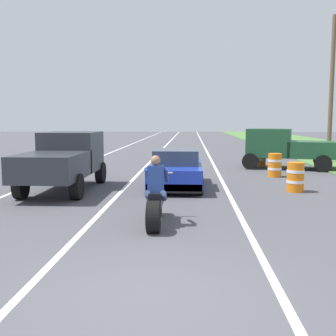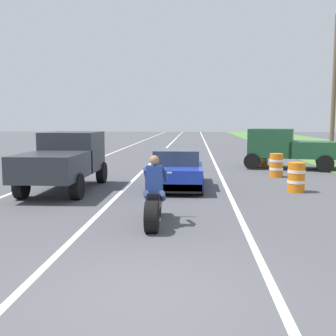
{
  "view_description": "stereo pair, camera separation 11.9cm",
  "coord_description": "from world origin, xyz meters",
  "px_view_note": "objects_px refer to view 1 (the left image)",
  "views": [
    {
      "loc": [
        0.54,
        -5.31,
        2.41
      ],
      "look_at": [
        -0.12,
        6.71,
        1.0
      ],
      "focal_mm": 43.85,
      "sensor_mm": 36.0,
      "label": 1
    },
    {
      "loc": [
        0.66,
        -5.31,
        2.41
      ],
      "look_at": [
        -0.12,
        6.71,
        1.0
      ],
      "focal_mm": 43.85,
      "sensor_mm": 36.0,
      "label": 2
    }
  ],
  "objects_px": {
    "construction_barrel_nearest": "(295,177)",
    "construction_barrel_far": "(260,156)",
    "motorcycle_with_rider": "(156,200)",
    "sports_car_blue": "(176,170)",
    "pickup_truck_left_lane_dark_grey": "(64,158)",
    "construction_barrel_mid": "(275,165)",
    "pickup_truck_right_shoulder_dark_green": "(288,147)"
  },
  "relations": [
    {
      "from": "construction_barrel_nearest",
      "to": "construction_barrel_far",
      "type": "xyz_separation_m",
      "value": [
        0.15,
        7.86,
        0.0
      ]
    },
    {
      "from": "motorcycle_with_rider",
      "to": "construction_barrel_far",
      "type": "height_order",
      "value": "motorcycle_with_rider"
    },
    {
      "from": "construction_barrel_nearest",
      "to": "construction_barrel_far",
      "type": "distance_m",
      "value": 7.86
    },
    {
      "from": "sports_car_blue",
      "to": "pickup_truck_left_lane_dark_grey",
      "type": "relative_size",
      "value": 0.9
    },
    {
      "from": "motorcycle_with_rider",
      "to": "pickup_truck_left_lane_dark_grey",
      "type": "distance_m",
      "value": 5.8
    },
    {
      "from": "construction_barrel_mid",
      "to": "construction_barrel_far",
      "type": "bearing_deg",
      "value": 88.68
    },
    {
      "from": "sports_car_blue",
      "to": "construction_barrel_far",
      "type": "distance_m",
      "value": 8.28
    },
    {
      "from": "sports_car_blue",
      "to": "construction_barrel_far",
      "type": "height_order",
      "value": "sports_car_blue"
    },
    {
      "from": "pickup_truck_left_lane_dark_grey",
      "to": "construction_barrel_far",
      "type": "distance_m",
      "value": 11.34
    },
    {
      "from": "motorcycle_with_rider",
      "to": "pickup_truck_right_shoulder_dark_green",
      "type": "bearing_deg",
      "value": 63.79
    },
    {
      "from": "construction_barrel_nearest",
      "to": "pickup_truck_right_shoulder_dark_green",
      "type": "bearing_deg",
      "value": 79.01
    },
    {
      "from": "construction_barrel_far",
      "to": "sports_car_blue",
      "type": "bearing_deg",
      "value": -120.47
    },
    {
      "from": "pickup_truck_left_lane_dark_grey",
      "to": "construction_barrel_mid",
      "type": "distance_m",
      "value": 8.81
    },
    {
      "from": "motorcycle_with_rider",
      "to": "pickup_truck_right_shoulder_dark_green",
      "type": "xyz_separation_m",
      "value": [
        5.63,
        11.44,
        0.51
      ]
    },
    {
      "from": "motorcycle_with_rider",
      "to": "pickup_truck_right_shoulder_dark_green",
      "type": "height_order",
      "value": "pickup_truck_right_shoulder_dark_green"
    },
    {
      "from": "sports_car_blue",
      "to": "construction_barrel_nearest",
      "type": "height_order",
      "value": "sports_car_blue"
    },
    {
      "from": "sports_car_blue",
      "to": "pickup_truck_left_lane_dark_grey",
      "type": "bearing_deg",
      "value": -167.16
    },
    {
      "from": "motorcycle_with_rider",
      "to": "construction_barrel_far",
      "type": "relative_size",
      "value": 2.21
    },
    {
      "from": "pickup_truck_left_lane_dark_grey",
      "to": "construction_barrel_mid",
      "type": "height_order",
      "value": "pickup_truck_left_lane_dark_grey"
    },
    {
      "from": "motorcycle_with_rider",
      "to": "construction_barrel_mid",
      "type": "xyz_separation_m",
      "value": [
        4.38,
        8.39,
        -0.09
      ]
    },
    {
      "from": "sports_car_blue",
      "to": "pickup_truck_right_shoulder_dark_green",
      "type": "relative_size",
      "value": 0.84
    },
    {
      "from": "construction_barrel_mid",
      "to": "construction_barrel_far",
      "type": "distance_m",
      "value": 4.18
    },
    {
      "from": "pickup_truck_right_shoulder_dark_green",
      "to": "construction_barrel_nearest",
      "type": "bearing_deg",
      "value": -100.99
    },
    {
      "from": "construction_barrel_nearest",
      "to": "construction_barrel_mid",
      "type": "height_order",
      "value": "same"
    },
    {
      "from": "construction_barrel_nearest",
      "to": "construction_barrel_mid",
      "type": "bearing_deg",
      "value": 89.18
    },
    {
      "from": "construction_barrel_nearest",
      "to": "motorcycle_with_rider",
      "type": "bearing_deg",
      "value": -132.54
    },
    {
      "from": "sports_car_blue",
      "to": "pickup_truck_left_lane_dark_grey",
      "type": "height_order",
      "value": "pickup_truck_left_lane_dark_grey"
    },
    {
      "from": "construction_barrel_mid",
      "to": "construction_barrel_nearest",
      "type": "bearing_deg",
      "value": -90.82
    },
    {
      "from": "sports_car_blue",
      "to": "construction_barrel_mid",
      "type": "xyz_separation_m",
      "value": [
        4.1,
        2.95,
        -0.13
      ]
    },
    {
      "from": "sports_car_blue",
      "to": "construction_barrel_far",
      "type": "xyz_separation_m",
      "value": [
        4.2,
        7.13,
        -0.13
      ]
    },
    {
      "from": "pickup_truck_right_shoulder_dark_green",
      "to": "pickup_truck_left_lane_dark_grey",
      "type": "bearing_deg",
      "value": -143.17
    },
    {
      "from": "sports_car_blue",
      "to": "construction_barrel_mid",
      "type": "distance_m",
      "value": 5.05
    }
  ]
}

